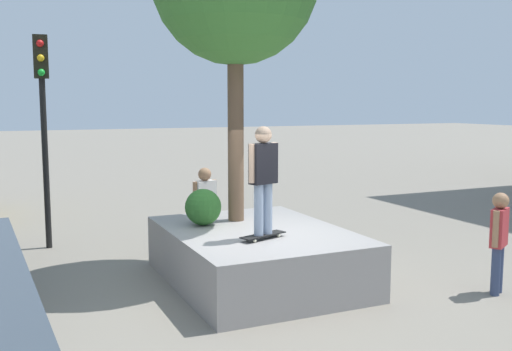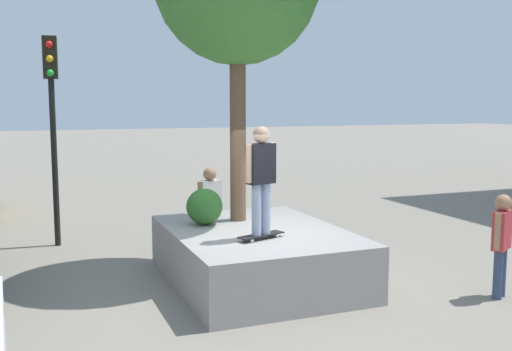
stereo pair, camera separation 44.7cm
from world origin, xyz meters
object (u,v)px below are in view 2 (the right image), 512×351
object	(u,v)px
planter_ledge	(256,256)
skateboard	(261,235)
bystander_watching	(502,238)
passerby_with_bag	(210,203)
skateboarder	(261,173)
traffic_light_corner	(52,104)

from	to	relation	value
planter_ledge	skateboard	world-z (taller)	skateboard
planter_ledge	bystander_watching	xyz separation A→B (m)	(-2.12, -3.17, 0.48)
planter_ledge	passerby_with_bag	distance (m)	2.31
bystander_watching	passerby_with_bag	xyz separation A→B (m)	(4.36, 3.27, 0.06)
skateboarder	passerby_with_bag	xyz separation A→B (m)	(2.90, -0.07, -0.94)
planter_ledge	bystander_watching	bearing A→B (deg)	-123.77
planter_ledge	bystander_watching	size ratio (longest dim) A/B	2.27
skateboarder	traffic_light_corner	size ratio (longest dim) A/B	0.39
planter_ledge	skateboard	xyz separation A→B (m)	(-0.66, 0.18, 0.50)
planter_ledge	skateboarder	distance (m)	1.63
skateboard	traffic_light_corner	xyz separation A→B (m)	(4.50, 2.77, 2.00)
skateboarder	passerby_with_bag	world-z (taller)	skateboarder
planter_ledge	passerby_with_bag	xyz separation A→B (m)	(2.24, 0.10, 0.54)
passerby_with_bag	skateboarder	bearing A→B (deg)	178.55
passerby_with_bag	bystander_watching	bearing A→B (deg)	-143.12
passerby_with_bag	planter_ledge	bearing A→B (deg)	-177.34
planter_ledge	skateboarder	size ratio (longest dim) A/B	2.19
planter_ledge	skateboard	distance (m)	0.85
skateboard	bystander_watching	size ratio (longest dim) A/B	0.52
planter_ledge	passerby_with_bag	world-z (taller)	passerby_with_bag
skateboarder	traffic_light_corner	bearing A→B (deg)	31.60
bystander_watching	passerby_with_bag	world-z (taller)	passerby_with_bag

